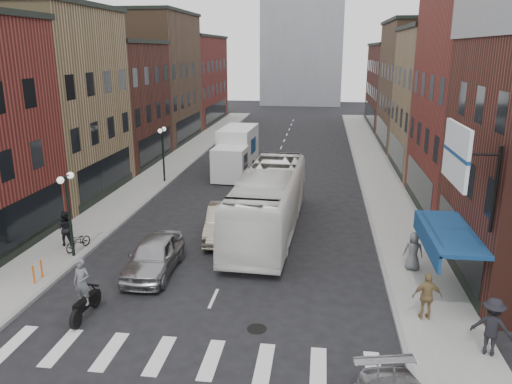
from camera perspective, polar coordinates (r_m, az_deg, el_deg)
ground at (r=19.50m, az=-5.53°, el=-13.39°), size 160.00×160.00×0.00m
sidewalk_left at (r=41.60m, az=-10.17°, el=2.59°), size 3.00×74.00×0.15m
sidewalk_right at (r=39.91m, az=13.79°, el=1.81°), size 3.00×74.00×0.15m
curb_left at (r=41.19m, az=-8.18°, el=2.44°), size 0.20×74.00×0.16m
curb_right at (r=39.79m, az=11.64°, el=1.79°), size 0.20×74.00×0.16m
crosswalk_stripes at (r=17.04m, az=-7.90°, el=-18.25°), size 12.00×2.20×0.01m
bldg_left_mid_a at (r=36.13m, az=-24.58°, el=9.19°), size 10.30×10.20×12.30m
bldg_left_mid_b at (r=44.98m, az=-17.74°, el=9.65°), size 10.30×10.20×10.30m
bldg_left_far_a at (r=55.00m, az=-12.98°, el=12.59°), size 10.30×12.20×13.30m
bldg_left_far_b at (r=68.34m, az=-8.80°, el=12.55°), size 10.30×16.20×11.30m
bldg_right_mid_b at (r=42.15m, az=22.95°, el=9.46°), size 10.30×10.20×11.30m
bldg_right_far_a at (r=52.78m, az=19.97°, el=11.38°), size 10.30×12.20×12.30m
bldg_right_far_b at (r=66.57m, az=17.41°, el=11.51°), size 10.30×16.20×10.30m
awning_blue at (r=20.82m, az=20.75°, el=-4.50°), size 1.80×5.00×0.78m
billboard_sign at (r=17.94m, az=22.16°, el=3.85°), size 1.52×3.00×3.70m
streetlamp_near at (r=24.41m, az=-20.71°, el=-0.83°), size 0.32×1.22×4.11m
streetlamp_far at (r=36.97m, az=-10.62°, el=5.39°), size 0.32×1.22×4.11m
bike_rack at (r=23.11m, az=-23.69°, el=-8.35°), size 0.08×0.68×0.80m
box_truck at (r=39.64m, az=-2.30°, el=4.63°), size 2.69×8.17×3.52m
motorcycle_rider at (r=19.51m, az=-19.12°, el=-10.62°), size 0.68×2.29×2.33m
transit_bus at (r=26.65m, az=1.42°, el=-1.09°), size 3.39×12.43×3.43m
sedan_left_near at (r=22.55m, az=-11.60°, el=-7.16°), size 2.00×4.76×1.61m
sedan_left_far at (r=26.23m, az=-3.59°, el=-3.43°), size 2.27×5.22×1.67m
parked_bicycle at (r=25.80m, az=-19.64°, el=-5.35°), size 0.98×1.66×0.82m
ped_left_solo at (r=26.45m, az=-20.95°, el=-3.88°), size 0.90×0.57×1.76m
ped_right_a at (r=17.93m, az=25.37°, el=-13.72°), size 1.39×1.07×1.93m
ped_right_b at (r=19.22m, az=18.97°, el=-11.19°), size 1.10×0.64×1.79m
ped_right_c at (r=23.10m, az=17.53°, el=-6.46°), size 0.87×0.60×1.73m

